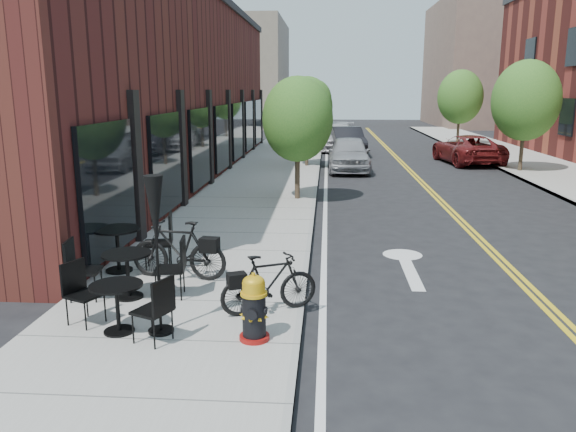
{
  "coord_description": "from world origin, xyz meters",
  "views": [
    {
      "loc": [
        0.33,
        -8.56,
        3.5
      ],
      "look_at": [
        -0.44,
        2.51,
        1.0
      ],
      "focal_mm": 35.0,
      "sensor_mm": 36.0,
      "label": 1
    }
  ],
  "objects": [
    {
      "name": "bicycle_right",
      "position": [
        -0.53,
        -0.4,
        0.59
      ],
      "size": [
        1.6,
        1.06,
        0.94
      ],
      "primitive_type": "imported",
      "rotation": [
        0.0,
        0.0,
        2.01
      ],
      "color": "black",
      "rests_on": "sidewalk_near"
    },
    {
      "name": "bistro_set_a",
      "position": [
        -2.93,
        0.06,
        0.63
      ],
      "size": [
        1.9,
        0.9,
        1.01
      ],
      "rotation": [
        0.0,
        0.0,
        0.13
      ],
      "color": "black",
      "rests_on": "sidewalk_near"
    },
    {
      "name": "tree_far_c",
      "position": [
        8.6,
        28.0,
        3.06
      ],
      "size": [
        2.8,
        2.8,
        4.62
      ],
      "color": "#382B1E",
      "rests_on": "sidewalk_far"
    },
    {
      "name": "tree_near_a",
      "position": [
        -0.6,
        9.0,
        2.6
      ],
      "size": [
        2.2,
        2.2,
        3.81
      ],
      "color": "#382B1E",
      "rests_on": "sidewalk_near"
    },
    {
      "name": "building_near",
      "position": [
        -6.5,
        14.0,
        3.5
      ],
      "size": [
        5.0,
        28.0,
        7.0
      ],
      "primitive_type": "cube",
      "color": "#431715",
      "rests_on": "ground"
    },
    {
      "name": "parked_car_far",
      "position": [
        7.09,
        19.17,
        0.69
      ],
      "size": [
        2.88,
        5.22,
        1.38
      ],
      "primitive_type": "imported",
      "rotation": [
        0.0,
        0.0,
        3.26
      ],
      "color": "maroon",
      "rests_on": "ground"
    },
    {
      "name": "parked_car_a",
      "position": [
        1.28,
        16.19,
        0.76
      ],
      "size": [
        1.79,
        4.44,
        1.51
      ],
      "primitive_type": "imported",
      "rotation": [
        0.0,
        0.0,
        -0.0
      ],
      "color": "#96989E",
      "rests_on": "ground"
    },
    {
      "name": "sidewalk_near",
      "position": [
        -2.0,
        10.0,
        0.06
      ],
      "size": [
        4.0,
        70.0,
        0.12
      ],
      "primitive_type": "cube",
      "color": "#9E9B93",
      "rests_on": "ground"
    },
    {
      "name": "bg_building_right",
      "position": [
        16.0,
        50.0,
        6.0
      ],
      "size": [
        10.0,
        16.0,
        12.0
      ],
      "primitive_type": "cube",
      "color": "brown",
      "rests_on": "ground"
    },
    {
      "name": "bistro_set_b",
      "position": [
        -2.6,
        -1.29,
        0.59
      ],
      "size": [
        1.75,
        1.1,
        0.93
      ],
      "rotation": [
        0.0,
        0.0,
        -0.42
      ],
      "color": "black",
      "rests_on": "sidewalk_near"
    },
    {
      "name": "tree_far_b",
      "position": [
        8.6,
        16.0,
        3.06
      ],
      "size": [
        2.8,
        2.8,
        4.62
      ],
      "color": "#382B1E",
      "rests_on": "sidewalk_far"
    },
    {
      "name": "bistro_set_c",
      "position": [
        -3.6,
        1.41,
        0.67
      ],
      "size": [
        2.07,
        1.04,
        1.09
      ],
      "rotation": [
        0.0,
        0.0,
        0.22
      ],
      "color": "black",
      "rests_on": "sidewalk_near"
    },
    {
      "name": "patio_umbrella",
      "position": [
        -2.0,
        -1.25,
        1.74
      ],
      "size": [
        0.37,
        0.37,
        2.26
      ],
      "color": "black",
      "rests_on": "sidewalk_near"
    },
    {
      "name": "tree_near_c",
      "position": [
        -0.6,
        25.0,
        2.53
      ],
      "size": [
        2.1,
        2.1,
        3.67
      ],
      "color": "#382B1E",
      "rests_on": "sidewalk_near"
    },
    {
      "name": "ground",
      "position": [
        0.0,
        0.0,
        0.0
      ],
      "size": [
        120.0,
        120.0,
        0.0
      ],
      "primitive_type": "plane",
      "color": "black",
      "rests_on": "ground"
    },
    {
      "name": "bg_building_left",
      "position": [
        -8.0,
        48.0,
        5.0
      ],
      "size": [
        8.0,
        14.0,
        10.0
      ],
      "primitive_type": "cube",
      "color": "#726656",
      "rests_on": "ground"
    },
    {
      "name": "tree_near_b",
      "position": [
        -0.6,
        17.0,
        2.71
      ],
      "size": [
        2.3,
        2.3,
        3.98
      ],
      "color": "#382B1E",
      "rests_on": "sidewalk_near"
    },
    {
      "name": "tree_near_d",
      "position": [
        -0.6,
        33.0,
        2.79
      ],
      "size": [
        2.4,
        2.4,
        4.11
      ],
      "color": "#382B1E",
      "rests_on": "sidewalk_near"
    },
    {
      "name": "parked_car_c",
      "position": [
        0.86,
        25.09,
        0.79
      ],
      "size": [
        2.61,
        5.58,
        1.58
      ],
      "primitive_type": "imported",
      "rotation": [
        0.0,
        0.0,
        -0.07
      ],
      "color": "#BCBCC1",
      "rests_on": "ground"
    },
    {
      "name": "fire_hydrant",
      "position": [
        -0.64,
        -1.4,
        0.58
      ],
      "size": [
        0.49,
        0.49,
        0.97
      ],
      "rotation": [
        0.0,
        0.0,
        -0.17
      ],
      "color": "maroon",
      "rests_on": "sidewalk_near"
    },
    {
      "name": "bicycle_left",
      "position": [
        -2.34,
        1.06,
        0.66
      ],
      "size": [
        1.87,
        0.76,
        1.09
      ],
      "primitive_type": "imported",
      "rotation": [
        0.0,
        0.0,
        -1.71
      ],
      "color": "black",
      "rests_on": "sidewalk_near"
    },
    {
      "name": "parked_car_b",
      "position": [
        1.41,
        22.74,
        0.75
      ],
      "size": [
        2.12,
        4.69,
        1.49
      ],
      "primitive_type": "imported",
      "rotation": [
        0.0,
        0.0,
        0.12
      ],
      "color": "black",
      "rests_on": "ground"
    }
  ]
}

